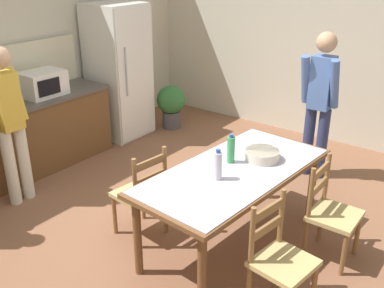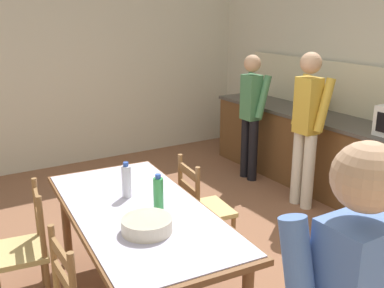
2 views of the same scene
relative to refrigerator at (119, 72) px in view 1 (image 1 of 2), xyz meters
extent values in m
plane|color=brown|center=(-1.58, -2.19, -0.94)|extent=(8.32, 8.32, 0.00)
cube|color=beige|center=(1.68, -2.19, 0.51)|extent=(0.12, 5.20, 2.90)
cube|color=white|center=(0.00, 0.01, 0.00)|extent=(0.71, 0.68, 1.89)
cube|color=white|center=(0.00, -0.34, 0.00)|extent=(0.68, 0.02, 1.81)
cylinder|color=#A5AAB2|center=(-0.21, -0.36, 0.09)|extent=(0.02, 0.02, 0.66)
cube|color=white|center=(-1.26, 0.02, 0.11)|extent=(0.50, 0.38, 0.30)
cube|color=black|center=(-1.31, -0.17, 0.11)|extent=(0.30, 0.01, 0.19)
cylinder|color=brown|center=(-2.24, -3.08, -0.58)|extent=(0.07, 0.07, 0.73)
cylinder|color=brown|center=(-0.55, -3.20, -0.58)|extent=(0.07, 0.07, 0.73)
cylinder|color=brown|center=(-2.19, -2.38, -0.58)|extent=(0.07, 0.07, 0.73)
cylinder|color=brown|center=(-0.50, -2.51, -0.58)|extent=(0.07, 0.07, 0.73)
cube|color=brown|center=(-1.37, -2.79, -0.19)|extent=(1.96, 1.03, 0.04)
cube|color=#B7B2CC|center=(-1.37, -2.79, -0.16)|extent=(1.88, 0.99, 0.01)
cylinder|color=silver|center=(-1.60, -2.78, -0.04)|extent=(0.07, 0.07, 0.24)
cylinder|color=#2D51B2|center=(-1.60, -2.78, 0.09)|extent=(0.04, 0.04, 0.03)
cylinder|color=green|center=(-1.26, -2.69, -0.04)|extent=(0.07, 0.07, 0.24)
cylinder|color=#2D51B2|center=(-1.26, -2.69, 0.09)|extent=(0.04, 0.04, 0.03)
cylinder|color=beige|center=(-1.04, -2.88, -0.12)|extent=(0.32, 0.32, 0.09)
cylinder|color=beige|center=(-1.04, -2.88, -0.08)|extent=(0.31, 0.31, 0.02)
cylinder|color=olive|center=(-1.70, -3.73, -0.74)|extent=(0.04, 0.04, 0.41)
cylinder|color=olive|center=(-2.01, -3.34, -0.74)|extent=(0.04, 0.04, 0.41)
cylinder|color=olive|center=(-1.65, -3.39, -0.74)|extent=(0.04, 0.04, 0.41)
cube|color=tan|center=(-1.85, -3.54, -0.51)|extent=(0.47, 0.45, 0.04)
cylinder|color=olive|center=(-2.01, -3.34, -0.26)|extent=(0.04, 0.04, 0.46)
cylinder|color=olive|center=(-1.65, -3.39, -0.26)|extent=(0.04, 0.04, 0.46)
cube|color=olive|center=(-1.83, -3.37, -0.14)|extent=(0.36, 0.07, 0.07)
cube|color=olive|center=(-1.83, -3.37, -0.29)|extent=(0.36, 0.07, 0.07)
cylinder|color=olive|center=(-1.54, -1.84, -0.74)|extent=(0.04, 0.04, 0.41)
cylinder|color=olive|center=(-1.89, -1.80, -0.74)|extent=(0.04, 0.04, 0.41)
cylinder|color=olive|center=(-1.58, -2.17, -0.74)|extent=(0.04, 0.04, 0.41)
cylinder|color=olive|center=(-1.93, -2.13, -0.74)|extent=(0.04, 0.04, 0.41)
cube|color=tan|center=(-1.73, -1.99, -0.51)|extent=(0.46, 0.45, 0.04)
cylinder|color=olive|center=(-1.58, -2.17, -0.26)|extent=(0.04, 0.04, 0.46)
cylinder|color=olive|center=(-1.93, -2.13, -0.26)|extent=(0.04, 0.04, 0.46)
cube|color=olive|center=(-1.75, -2.15, -0.14)|extent=(0.36, 0.07, 0.07)
cube|color=olive|center=(-1.75, -2.15, -0.29)|extent=(0.36, 0.07, 0.07)
cylinder|color=olive|center=(-1.18, -3.77, -0.74)|extent=(0.04, 0.04, 0.41)
cylinder|color=olive|center=(-0.82, -3.77, -0.74)|extent=(0.04, 0.04, 0.41)
cylinder|color=olive|center=(-1.18, -3.43, -0.74)|extent=(0.04, 0.04, 0.41)
cylinder|color=olive|center=(-0.82, -3.43, -0.74)|extent=(0.04, 0.04, 0.41)
cube|color=tan|center=(-1.00, -3.60, -0.51)|extent=(0.43, 0.41, 0.04)
cylinder|color=olive|center=(-1.18, -3.43, -0.26)|extent=(0.04, 0.04, 0.46)
cylinder|color=olive|center=(-0.82, -3.43, -0.26)|extent=(0.04, 0.04, 0.46)
cube|color=olive|center=(-1.00, -3.43, -0.14)|extent=(0.36, 0.03, 0.07)
cube|color=olive|center=(-1.00, -3.43, -0.29)|extent=(0.36, 0.03, 0.07)
cylinder|color=silver|center=(-2.14, -0.51, -0.52)|extent=(0.13, 0.13, 0.84)
cylinder|color=silver|center=(-1.98, -0.51, -0.52)|extent=(0.13, 0.13, 0.84)
cube|color=gold|center=(-2.06, -0.51, 0.19)|extent=(0.24, 0.19, 0.59)
cylinder|color=gold|center=(-1.89, -0.44, 0.22)|extent=(0.09, 0.23, 0.57)
cylinder|color=navy|center=(0.43, -2.90, -0.51)|extent=(0.13, 0.13, 0.86)
cylinder|color=navy|center=(0.43, -2.73, -0.51)|extent=(0.13, 0.13, 0.86)
cube|color=#5175BC|center=(0.43, -2.82, 0.22)|extent=(0.20, 0.24, 0.61)
sphere|color=tan|center=(0.43, -2.82, 0.67)|extent=(0.23, 0.23, 0.23)
cylinder|color=#5175BC|center=(0.36, -2.99, 0.24)|extent=(0.23, 0.10, 0.58)
cylinder|color=#5175BC|center=(0.36, -2.65, 0.24)|extent=(0.23, 0.10, 0.58)
cylinder|color=#4C4C51|center=(0.64, -0.43, -0.81)|extent=(0.28, 0.28, 0.26)
sphere|color=#337038|center=(0.64, -0.43, -0.50)|extent=(0.44, 0.44, 0.44)
camera|label=1|loc=(-4.39, -4.60, 1.60)|focal=42.00mm
camera|label=2|loc=(1.26, -3.96, 1.17)|focal=42.00mm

